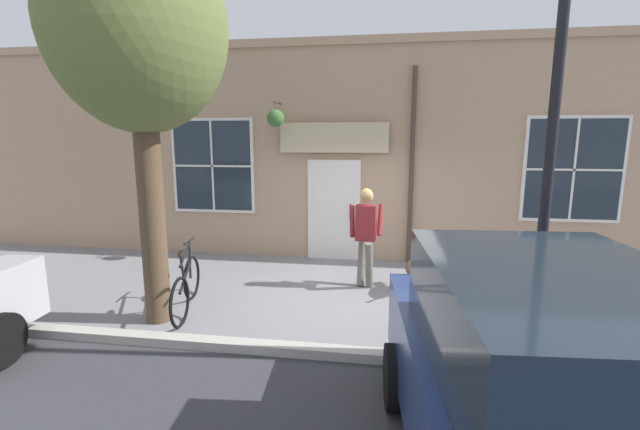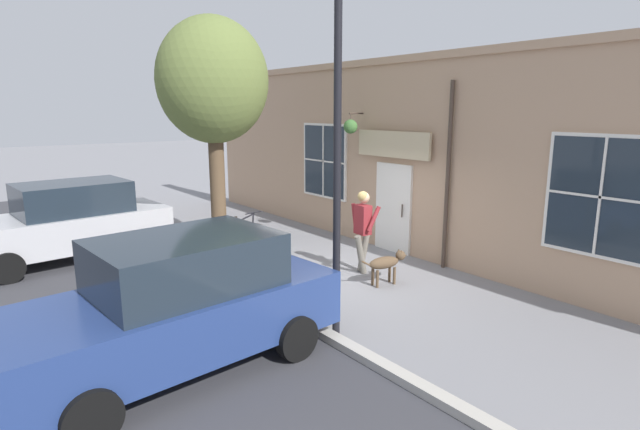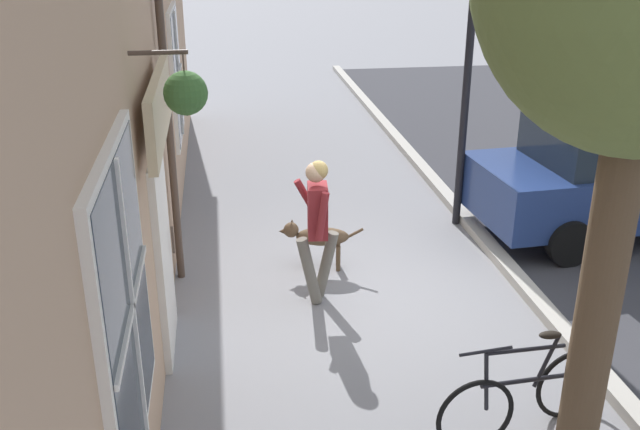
% 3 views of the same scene
% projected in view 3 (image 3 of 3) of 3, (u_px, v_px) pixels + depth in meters
% --- Properties ---
extents(ground_plane, '(90.00, 90.00, 0.00)m').
position_uv_depth(ground_plane, '(362.00, 302.00, 8.37)').
color(ground_plane, gray).
extents(storefront_facade, '(0.95, 18.00, 4.51)m').
position_uv_depth(storefront_facade, '(140.00, 122.00, 7.20)').
color(storefront_facade, tan).
rests_on(storefront_facade, ground_plane).
extents(pedestrian_walking, '(0.52, 0.58, 1.72)m').
position_uv_depth(pedestrian_walking, '(317.00, 218.00, 8.03)').
color(pedestrian_walking, '#6B665B').
rests_on(pedestrian_walking, ground_plane).
extents(dog_on_leash, '(1.07, 0.36, 0.66)m').
position_uv_depth(dog_on_leash, '(318.00, 237.00, 9.02)').
color(dog_on_leash, brown).
rests_on(dog_on_leash, ground_plane).
extents(leaning_bicycle, '(1.70, 0.42, 1.00)m').
position_uv_depth(leaning_bicycle, '(525.00, 395.00, 6.11)').
color(leaning_bicycle, black).
rests_on(leaning_bicycle, ground_plane).
extents(parked_car_mid_block, '(4.42, 2.18, 1.75)m').
position_uv_depth(parked_car_mid_block, '(624.00, 172.00, 9.98)').
color(parked_car_mid_block, navy).
rests_on(parked_car_mid_block, ground_plane).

